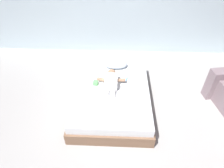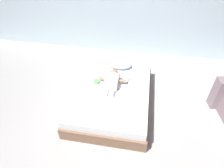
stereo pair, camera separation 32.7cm
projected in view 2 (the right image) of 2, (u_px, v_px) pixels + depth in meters
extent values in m
plane|color=#AAA8A5|center=(110.00, 160.00, 2.73)|extent=(8.00, 8.00, 0.00)
cube|color=brown|center=(112.00, 99.00, 3.50)|extent=(1.31, 1.78, 0.21)
cube|color=white|center=(112.00, 92.00, 3.38)|extent=(1.25, 1.71, 0.14)
ellipsoid|color=silver|center=(120.00, 64.00, 3.77)|extent=(0.45, 0.28, 0.12)
cube|color=white|center=(112.00, 82.00, 3.36)|extent=(0.22, 0.33, 0.15)
sphere|color=tan|center=(114.00, 73.00, 3.53)|extent=(0.16, 0.16, 0.16)
cylinder|color=tan|center=(103.00, 79.00, 3.42)|extent=(0.15, 0.09, 0.06)
cylinder|color=tan|center=(122.00, 81.00, 3.37)|extent=(0.15, 0.07, 0.06)
cylinder|color=white|center=(106.00, 92.00, 3.22)|extent=(0.06, 0.16, 0.06)
cylinder|color=white|center=(113.00, 93.00, 3.20)|extent=(0.06, 0.16, 0.06)
cube|color=#2C92EB|center=(128.00, 81.00, 3.48)|extent=(0.04, 0.11, 0.01)
cube|color=white|center=(129.00, 78.00, 3.51)|extent=(0.02, 0.03, 0.01)
cube|color=#6CCA70|center=(97.00, 82.00, 3.41)|extent=(0.09, 0.09, 0.07)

